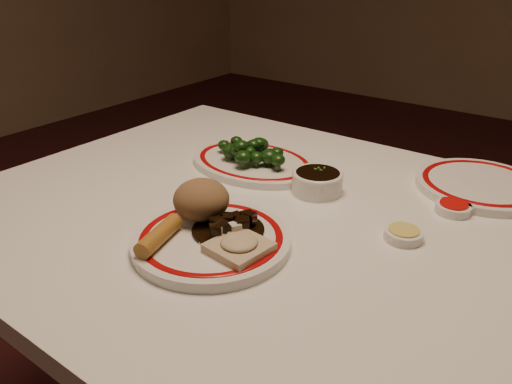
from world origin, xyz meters
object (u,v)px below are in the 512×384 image
object	(u,v)px
stirfry_heap	(230,226)
fried_wonton	(239,245)
spring_roll	(159,235)
broccoli_plate	(254,162)
main_plate	(211,240)
dining_table	(281,259)
broccoli_pile	(252,150)
rice_mound	(201,200)
soy_bowl	(317,182)

from	to	relation	value
stirfry_heap	fried_wonton	bearing A→B (deg)	-37.86
spring_roll	broccoli_plate	distance (m)	0.38
broccoli_plate	main_plate	bearing A→B (deg)	-64.68
dining_table	broccoli_pile	distance (m)	0.27
broccoli_pile	rice_mound	bearing A→B (deg)	-70.66
broccoli_plate	stirfry_heap	bearing A→B (deg)	-60.05
fried_wonton	broccoli_pile	size ratio (longest dim) A/B	0.49
rice_mound	fried_wonton	xyz separation A→B (m)	(0.12, -0.05, -0.02)
rice_mound	fried_wonton	world-z (taller)	rice_mound
rice_mound	soy_bowl	bearing A→B (deg)	69.88
dining_table	soy_bowl	distance (m)	0.17
rice_mound	broccoli_plate	distance (m)	0.29
rice_mound	stirfry_heap	bearing A→B (deg)	-6.12
dining_table	rice_mound	distance (m)	0.20
broccoli_plate	broccoli_pile	bearing A→B (deg)	-129.33
dining_table	main_plate	world-z (taller)	main_plate
rice_mound	spring_roll	bearing A→B (deg)	-88.39
broccoli_plate	soy_bowl	world-z (taller)	soy_bowl
stirfry_heap	broccoli_plate	distance (m)	0.32
broccoli_pile	soy_bowl	distance (m)	0.18
fried_wonton	broccoli_plate	bearing A→B (deg)	123.56
soy_bowl	broccoli_plate	bearing A→B (deg)	170.81
dining_table	soy_bowl	size ratio (longest dim) A/B	12.12
dining_table	main_plate	distance (m)	0.19
main_plate	soy_bowl	bearing A→B (deg)	83.01
rice_mound	soy_bowl	world-z (taller)	rice_mound
dining_table	main_plate	xyz separation A→B (m)	(-0.03, -0.15, 0.10)
spring_roll	soy_bowl	xyz separation A→B (m)	(0.08, 0.34, -0.01)
dining_table	fried_wonton	xyz separation A→B (m)	(0.03, -0.16, 0.12)
spring_roll	broccoli_pile	distance (m)	0.38
broccoli_plate	soy_bowl	xyz separation A→B (m)	(0.18, -0.03, 0.01)
dining_table	spring_roll	xyz separation A→B (m)	(-0.09, -0.22, 0.12)
fried_wonton	soy_bowl	distance (m)	0.29
main_plate	rice_mound	distance (m)	0.08
stirfry_heap	broccoli_pile	distance (m)	0.32
dining_table	main_plate	bearing A→B (deg)	-102.83
rice_mound	fried_wonton	size ratio (longest dim) A/B	1.04
stirfry_heap	broccoli_plate	world-z (taller)	stirfry_heap
main_plate	stirfry_heap	world-z (taller)	stirfry_heap
spring_roll	stirfry_heap	distance (m)	0.11
spring_roll	broccoli_plate	size ratio (longest dim) A/B	0.33
broccoli_plate	soy_bowl	distance (m)	0.18
broccoli_plate	soy_bowl	bearing A→B (deg)	-9.19
main_plate	fried_wonton	size ratio (longest dim) A/B	3.54
main_plate	fried_wonton	distance (m)	0.07
fried_wonton	stirfry_heap	size ratio (longest dim) A/B	0.77
stirfry_heap	soy_bowl	bearing A→B (deg)	85.36
main_plate	fried_wonton	bearing A→B (deg)	-7.17
fried_wonton	broccoli_pile	distance (m)	0.37
broccoli_pile	soy_bowl	size ratio (longest dim) A/B	1.87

